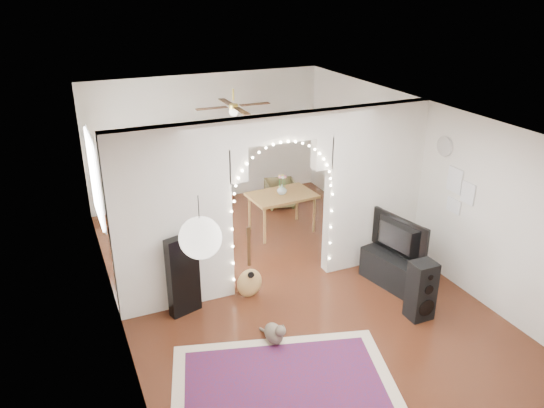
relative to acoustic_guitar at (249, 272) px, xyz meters
name	(u,v)px	position (x,y,z in m)	size (l,w,h in m)	color
floor	(280,280)	(0.61, 0.25, -0.43)	(7.50, 7.50, 0.00)	black
ceiling	(281,114)	(0.61, 0.25, 2.27)	(5.00, 7.50, 0.02)	white
wall_back	(207,139)	(0.61, 4.00, 0.92)	(5.00, 0.02, 2.70)	silver
wall_front	(451,351)	(0.61, -3.50, 0.92)	(5.00, 0.02, 2.70)	silver
wall_left	(109,232)	(-1.89, 0.25, 0.92)	(0.02, 7.50, 2.70)	silver
wall_right	(416,179)	(3.11, 0.25, 0.92)	(0.02, 7.50, 2.70)	silver
divider_wall	(280,198)	(0.61, 0.25, 0.99)	(5.00, 0.20, 2.70)	silver
fairy_lights	(284,193)	(0.61, 0.12, 1.12)	(1.64, 0.04, 1.60)	#FFEABF
window	(94,178)	(-1.86, 2.05, 1.07)	(0.04, 1.20, 1.40)	white
wall_clock	(445,146)	(3.09, -0.35, 1.67)	(0.31, 0.31, 0.03)	white
picture_frames	(458,192)	(3.09, -0.75, 1.07)	(0.02, 0.50, 0.70)	white
paper_lantern	(200,238)	(-1.29, -2.15, 1.82)	(0.40, 0.40, 0.40)	white
ceiling_fan	(234,106)	(0.61, 2.25, 1.97)	(1.10, 1.10, 0.30)	gold
area_rug	(285,390)	(-0.34, -2.03, -0.42)	(2.64, 1.97, 0.02)	maroon
guitar_case	(183,276)	(-0.99, 0.00, 0.17)	(0.46, 0.15, 1.21)	black
acoustic_guitar	(249,272)	(0.00, 0.00, 0.00)	(0.41, 0.19, 0.99)	tan
tabby_cat	(274,333)	(-0.09, -1.15, -0.29)	(0.30, 0.54, 0.35)	brown
floor_speaker	(421,291)	(2.02, -1.45, 0.00)	(0.34, 0.31, 0.88)	black
media_console	(391,270)	(2.17, -0.54, -0.18)	(0.40, 1.00, 0.50)	black
tv	(394,238)	(2.17, -0.54, 0.38)	(1.07, 0.14, 0.62)	black
bookcase	(168,172)	(-0.31, 3.75, 0.40)	(1.62, 0.41, 1.66)	beige
dining_table	(282,198)	(1.39, 1.88, 0.25)	(1.25, 0.88, 0.76)	brown
flower_vase	(282,189)	(1.39, 1.88, 0.42)	(0.18, 0.18, 0.19)	silver
dining_chair_left	(177,241)	(-0.66, 1.73, -0.17)	(0.56, 0.58, 0.53)	brown
dining_chair_right	(281,193)	(1.87, 3.00, -0.15)	(0.60, 0.62, 0.56)	brown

